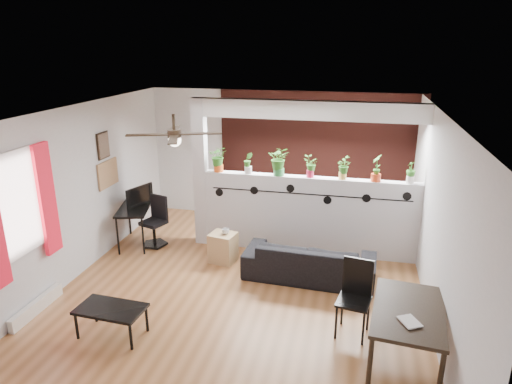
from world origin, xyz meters
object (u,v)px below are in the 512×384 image
object	(u,v)px
ceiling_fan	(174,136)
cup	(226,231)
dining_table	(409,315)
folding_chair	(356,290)
sofa	(309,261)
potted_plant_2	(279,160)
potted_plant_3	(310,166)
potted_plant_0	(218,158)
potted_plant_6	(411,172)
potted_plant_4	(343,167)
potted_plant_1	(248,162)
coffee_table	(111,311)
office_chair	(156,224)
potted_plant_5	(377,167)
computer_desk	(134,211)
cube_shelf	(223,248)

from	to	relation	value
ceiling_fan	cup	distance (m)	2.12
dining_table	folding_chair	size ratio (longest dim) A/B	1.37
sofa	dining_table	xyz separation A→B (m)	(1.28, -1.73, 0.33)
potted_plant_2	potted_plant_3	size ratio (longest dim) A/B	1.36
potted_plant_0	potted_plant_6	size ratio (longest dim) A/B	1.25
potted_plant_4	potted_plant_6	xyz separation A→B (m)	(1.05, 0.00, -0.01)
potted_plant_3	sofa	xyz separation A→B (m)	(0.13, -0.93, -1.26)
potted_plant_1	coffee_table	xyz separation A→B (m)	(-1.04, -2.92, -1.20)
potted_plant_4	office_chair	bearing A→B (deg)	-174.26
coffee_table	potted_plant_0	bearing A→B (deg)	80.13
sofa	dining_table	size ratio (longest dim) A/B	1.43
ceiling_fan	potted_plant_3	world-z (taller)	ceiling_fan
potted_plant_6	potted_plant_2	bearing A→B (deg)	-180.00
ceiling_fan	cup	world-z (taller)	ceiling_fan
potted_plant_0	potted_plant_3	size ratio (longest dim) A/B	1.25
potted_plant_2	potted_plant_5	size ratio (longest dim) A/B	1.11
potted_plant_1	ceiling_fan	bearing A→B (deg)	-106.89
potted_plant_2	potted_plant_4	size ratio (longest dim) A/B	1.32
potted_plant_5	computer_desk	world-z (taller)	potted_plant_5
potted_plant_2	potted_plant_3	world-z (taller)	potted_plant_2
potted_plant_6	computer_desk	distance (m)	4.73
potted_plant_6	office_chair	size ratio (longest dim) A/B	0.40
cup	sofa	bearing A→B (deg)	-9.77
potted_plant_6	folding_chair	bearing A→B (deg)	-109.10
potted_plant_0	folding_chair	bearing A→B (deg)	-42.06
dining_table	coffee_table	xyz separation A→B (m)	(-3.49, -0.27, -0.27)
potted_plant_4	dining_table	xyz separation A→B (m)	(0.88, -2.66, -0.94)
dining_table	cube_shelf	bearing A→B (deg)	144.12
folding_chair	coffee_table	xyz separation A→B (m)	(-2.92, -0.75, -0.23)
potted_plant_3	dining_table	world-z (taller)	potted_plant_3
potted_plant_0	potted_plant_3	world-z (taller)	potted_plant_0
computer_desk	potted_plant_5	bearing A→B (deg)	4.91
potted_plant_4	folding_chair	xyz separation A→B (m)	(0.30, -2.17, -0.98)
potted_plant_1	folding_chair	world-z (taller)	potted_plant_1
ceiling_fan	potted_plant_3	distance (m)	2.53
cup	computer_desk	size ratio (longest dim) A/B	0.11
sofa	computer_desk	distance (m)	3.25
potted_plant_3	potted_plant_6	world-z (taller)	same
cube_shelf	potted_plant_1	bearing A→B (deg)	79.36
potted_plant_2	office_chair	xyz separation A→B (m)	(-2.15, -0.32, -1.21)
potted_plant_0	potted_plant_5	world-z (taller)	potted_plant_0
potted_plant_3	cup	size ratio (longest dim) A/B	2.99
potted_plant_2	coffee_table	xyz separation A→B (m)	(-1.56, -2.92, -1.26)
cube_shelf	coffee_table	bearing A→B (deg)	-98.07
ceiling_fan	computer_desk	xyz separation A→B (m)	(-1.45, 1.45, -1.68)
potted_plant_0	sofa	size ratio (longest dim) A/B	0.24
potted_plant_6	coffee_table	world-z (taller)	potted_plant_6
potted_plant_0	office_chair	world-z (taller)	potted_plant_0
ceiling_fan	potted_plant_2	size ratio (longest dim) A/B	2.45
folding_chair	potted_plant_3	bearing A→B (deg)	110.86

